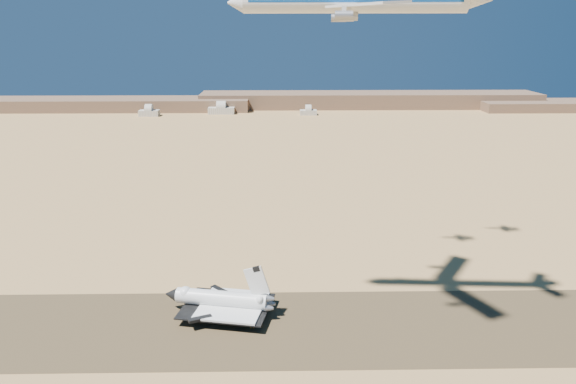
{
  "coord_description": "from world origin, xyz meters",
  "views": [
    {
      "loc": [
        4.45,
        -165.05,
        94.32
      ],
      "look_at": [
        7.8,
        8.0,
        43.96
      ],
      "focal_mm": 35.0,
      "sensor_mm": 36.0,
      "label": 1
    }
  ],
  "objects_px": {
    "chase_jet_e": "(438,1)",
    "carrier_747": "(347,2)",
    "shuttle": "(221,300)",
    "crew_a": "(251,326)",
    "crew_b": "(242,318)",
    "crew_c": "(254,326)"
  },
  "relations": [
    {
      "from": "crew_b",
      "to": "crew_c",
      "type": "bearing_deg",
      "value": -158.3
    },
    {
      "from": "crew_a",
      "to": "crew_b",
      "type": "xyz_separation_m",
      "value": [
        -3.31,
        5.15,
        -0.02
      ]
    },
    {
      "from": "shuttle",
      "to": "carrier_747",
      "type": "distance_m",
      "value": 104.47
    },
    {
      "from": "crew_a",
      "to": "chase_jet_e",
      "type": "bearing_deg",
      "value": -39.23
    },
    {
      "from": "carrier_747",
      "to": "crew_b",
      "type": "relative_size",
      "value": 42.19
    },
    {
      "from": "chase_jet_e",
      "to": "carrier_747",
      "type": "bearing_deg",
      "value": -116.43
    },
    {
      "from": "carrier_747",
      "to": "chase_jet_e",
      "type": "distance_m",
      "value": 73.34
    },
    {
      "from": "crew_a",
      "to": "chase_jet_e",
      "type": "height_order",
      "value": "chase_jet_e"
    },
    {
      "from": "crew_c",
      "to": "carrier_747",
      "type": "bearing_deg",
      "value": -142.79
    },
    {
      "from": "crew_b",
      "to": "chase_jet_e",
      "type": "xyz_separation_m",
      "value": [
        73.99,
        55.43,
        103.57
      ]
    },
    {
      "from": "crew_c",
      "to": "chase_jet_e",
      "type": "relative_size",
      "value": 0.1
    },
    {
      "from": "carrier_747",
      "to": "crew_c",
      "type": "height_order",
      "value": "carrier_747"
    },
    {
      "from": "crew_a",
      "to": "crew_b",
      "type": "height_order",
      "value": "crew_a"
    },
    {
      "from": "carrier_747",
      "to": "crew_b",
      "type": "bearing_deg",
      "value": 175.74
    },
    {
      "from": "crew_c",
      "to": "chase_jet_e",
      "type": "height_order",
      "value": "chase_jet_e"
    },
    {
      "from": "crew_a",
      "to": "crew_b",
      "type": "bearing_deg",
      "value": 42.94
    },
    {
      "from": "shuttle",
      "to": "crew_a",
      "type": "distance_m",
      "value": 15.26
    },
    {
      "from": "shuttle",
      "to": "chase_jet_e",
      "type": "xyz_separation_m",
      "value": [
        81.37,
        50.52,
        99.38
      ]
    },
    {
      "from": "crew_b",
      "to": "chase_jet_e",
      "type": "height_order",
      "value": "chase_jet_e"
    },
    {
      "from": "crew_a",
      "to": "crew_b",
      "type": "relative_size",
      "value": 1.02
    },
    {
      "from": "crew_b",
      "to": "crew_c",
      "type": "distance_m",
      "value": 6.61
    },
    {
      "from": "crew_b",
      "to": "crew_c",
      "type": "xyz_separation_m",
      "value": [
        4.18,
        -5.13,
        -0.1
      ]
    }
  ]
}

